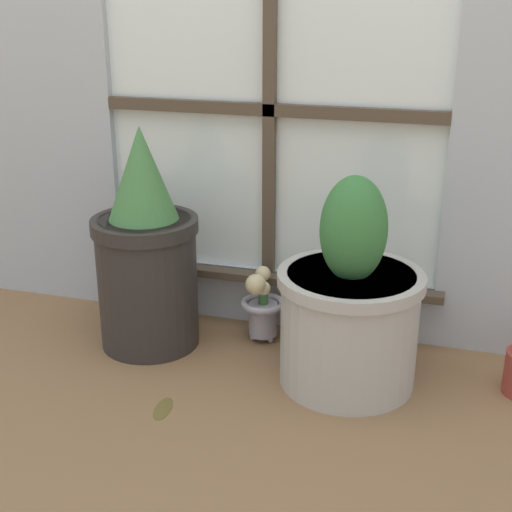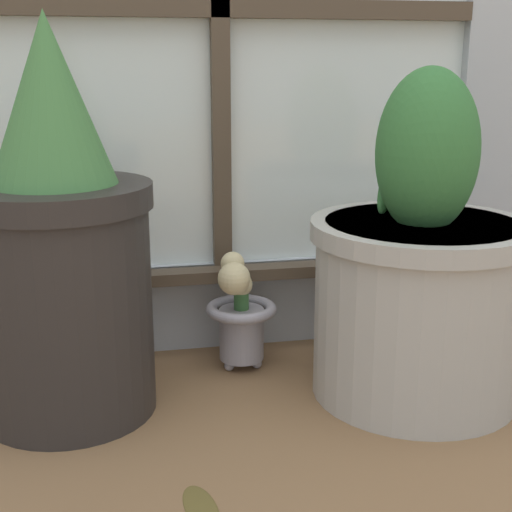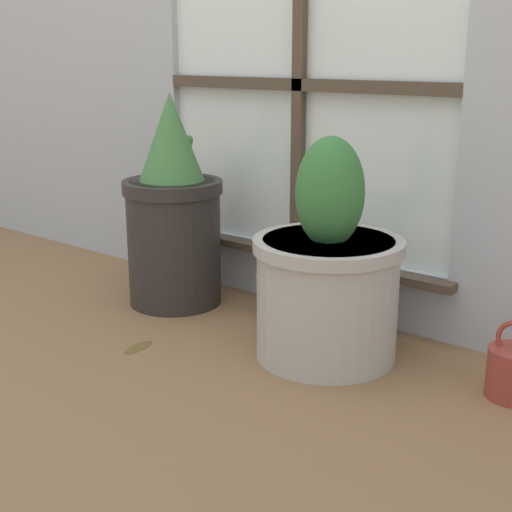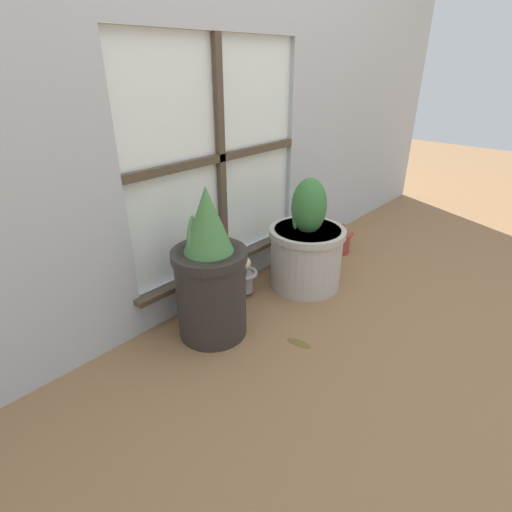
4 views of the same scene
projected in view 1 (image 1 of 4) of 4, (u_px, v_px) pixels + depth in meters
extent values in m
plane|color=olive|center=(212.00, 410.00, 1.83)|extent=(10.00, 10.00, 0.00)
cube|color=#B2B7BC|center=(269.00, 295.00, 2.29)|extent=(1.03, 0.05, 0.18)
cube|color=white|center=(272.00, 108.00, 2.09)|extent=(1.03, 0.02, 1.01)
cube|color=#4C3D2D|center=(269.00, 110.00, 2.07)|extent=(0.04, 0.02, 1.01)
cube|color=#4C3D2D|center=(269.00, 110.00, 2.07)|extent=(1.03, 0.02, 0.04)
cube|color=#4C3D2D|center=(266.00, 278.00, 2.23)|extent=(1.09, 0.06, 0.02)
cylinder|color=#2D2826|center=(148.00, 282.00, 2.11)|extent=(0.29, 0.29, 0.40)
cylinder|color=#2D2826|center=(144.00, 225.00, 2.05)|extent=(0.31, 0.31, 0.04)
cylinder|color=#38281E|center=(144.00, 220.00, 2.04)|extent=(0.27, 0.27, 0.01)
cone|color=#477F42|center=(141.00, 173.00, 2.00)|extent=(0.20, 0.20, 0.27)
ellipsoid|color=#477F42|center=(137.00, 190.00, 2.08)|extent=(0.14, 0.13, 0.16)
cylinder|color=#B7B2A8|center=(349.00, 328.00, 1.91)|extent=(0.37, 0.37, 0.32)
cylinder|color=#B7B2A8|center=(351.00, 279.00, 1.86)|extent=(0.39, 0.39, 0.03)
cylinder|color=#38281E|center=(351.00, 275.00, 1.86)|extent=(0.34, 0.34, 0.01)
ellipsoid|color=#387538|center=(354.00, 230.00, 1.81)|extent=(0.17, 0.17, 0.28)
ellipsoid|color=#387538|center=(340.00, 242.00, 1.89)|extent=(0.10, 0.09, 0.13)
sphere|color=#99939E|center=(266.00, 332.00, 2.23)|extent=(0.02, 0.02, 0.02)
sphere|color=#99939E|center=(253.00, 337.00, 2.19)|extent=(0.02, 0.02, 0.02)
sphere|color=#99939E|center=(270.00, 340.00, 2.17)|extent=(0.02, 0.02, 0.02)
cylinder|color=#99939E|center=(263.00, 319.00, 2.18)|extent=(0.09, 0.09, 0.10)
torus|color=#99939E|center=(263.00, 304.00, 2.16)|extent=(0.14, 0.14, 0.02)
cylinder|color=#386633|center=(263.00, 295.00, 2.15)|extent=(0.03, 0.03, 0.06)
sphere|color=beige|center=(263.00, 288.00, 2.14)|extent=(0.04, 0.04, 0.04)
sphere|color=beige|center=(263.00, 274.00, 2.16)|extent=(0.05, 0.05, 0.05)
sphere|color=beige|center=(257.00, 285.00, 2.12)|extent=(0.06, 0.06, 0.06)
ellipsoid|color=brown|center=(163.00, 408.00, 1.83)|extent=(0.06, 0.12, 0.01)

